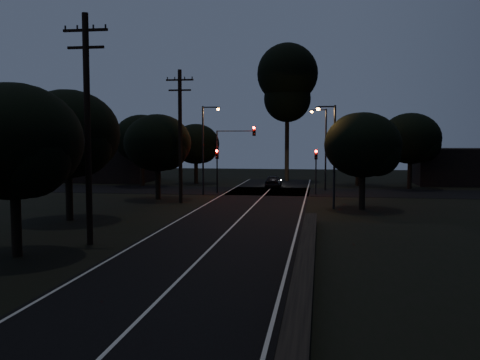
% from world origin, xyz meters
% --- Properties ---
extents(road_surface, '(60.00, 70.00, 0.03)m').
position_xyz_m(road_surface, '(0.00, 31.12, 0.01)').
color(road_surface, black).
rests_on(road_surface, ground).
extents(retaining_wall, '(6.93, 26.00, 1.60)m').
position_xyz_m(retaining_wall, '(7.74, 3.00, 0.62)').
color(retaining_wall, black).
rests_on(retaining_wall, ground).
extents(utility_pole_mid, '(2.20, 0.30, 11.00)m').
position_xyz_m(utility_pole_mid, '(-6.00, 15.00, 5.74)').
color(utility_pole_mid, black).
rests_on(utility_pole_mid, ground).
extents(utility_pole_far, '(2.20, 0.30, 10.50)m').
position_xyz_m(utility_pole_far, '(-6.00, 32.00, 5.48)').
color(utility_pole_far, black).
rests_on(utility_pole_far, ground).
extents(tree_left_b, '(5.90, 5.90, 7.50)m').
position_xyz_m(tree_left_b, '(-7.79, 11.88, 4.86)').
color(tree_left_b, black).
rests_on(tree_left_b, ground).
extents(tree_left_c, '(6.44, 6.44, 8.13)m').
position_xyz_m(tree_left_c, '(-10.27, 21.87, 5.26)').
color(tree_left_c, black).
rests_on(tree_left_c, ground).
extents(tree_left_d, '(5.63, 5.63, 7.14)m').
position_xyz_m(tree_left_d, '(-8.30, 33.89, 4.63)').
color(tree_left_d, black).
rests_on(tree_left_d, ground).
extents(tree_far_nw, '(5.34, 5.34, 6.76)m').
position_xyz_m(tree_far_nw, '(-8.81, 49.89, 4.37)').
color(tree_far_nw, black).
rests_on(tree_far_nw, ground).
extents(tree_far_w, '(6.00, 6.00, 7.66)m').
position_xyz_m(tree_far_w, '(-13.79, 45.88, 4.97)').
color(tree_far_w, black).
rests_on(tree_far_w, ground).
extents(tree_far_ne, '(6.23, 6.23, 7.88)m').
position_xyz_m(tree_far_ne, '(9.22, 49.87, 5.10)').
color(tree_far_ne, black).
rests_on(tree_far_ne, ground).
extents(tree_far_e, '(6.07, 6.07, 7.70)m').
position_xyz_m(tree_far_e, '(14.21, 46.88, 4.99)').
color(tree_far_e, black).
rests_on(tree_far_e, ground).
extents(tree_right_a, '(5.50, 5.50, 6.99)m').
position_xyz_m(tree_right_a, '(8.19, 29.89, 4.53)').
color(tree_right_a, black).
rests_on(tree_right_a, ground).
extents(tall_pine, '(7.21, 7.21, 16.38)m').
position_xyz_m(tall_pine, '(1.00, 55.00, 11.82)').
color(tall_pine, black).
rests_on(tall_pine, ground).
extents(building_left, '(10.00, 8.00, 4.40)m').
position_xyz_m(building_left, '(-20.00, 52.00, 2.20)').
color(building_left, black).
rests_on(building_left, ground).
extents(building_right, '(9.00, 7.00, 4.00)m').
position_xyz_m(building_right, '(20.00, 53.00, 2.00)').
color(building_right, black).
rests_on(building_right, ground).
extents(signal_left, '(0.28, 0.35, 4.10)m').
position_xyz_m(signal_left, '(-4.60, 39.99, 2.84)').
color(signal_left, black).
rests_on(signal_left, ground).
extents(signal_right, '(0.28, 0.35, 4.10)m').
position_xyz_m(signal_right, '(4.60, 39.99, 2.84)').
color(signal_right, black).
rests_on(signal_right, ground).
extents(signal_mast, '(3.70, 0.35, 6.25)m').
position_xyz_m(signal_mast, '(-2.91, 39.99, 4.34)').
color(signal_mast, black).
rests_on(signal_mast, ground).
extents(streetlight_a, '(1.66, 0.26, 8.00)m').
position_xyz_m(streetlight_a, '(-5.31, 38.00, 4.64)').
color(streetlight_a, black).
rests_on(streetlight_a, ground).
extents(streetlight_b, '(1.66, 0.26, 8.00)m').
position_xyz_m(streetlight_b, '(5.31, 44.00, 4.64)').
color(streetlight_b, black).
rests_on(streetlight_b, ground).
extents(streetlight_c, '(1.46, 0.26, 7.50)m').
position_xyz_m(streetlight_c, '(5.83, 30.00, 4.35)').
color(streetlight_c, black).
rests_on(streetlight_c, ground).
extents(car, '(1.57, 3.89, 1.33)m').
position_xyz_m(car, '(0.18, 46.00, 0.66)').
color(car, black).
rests_on(car, ground).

